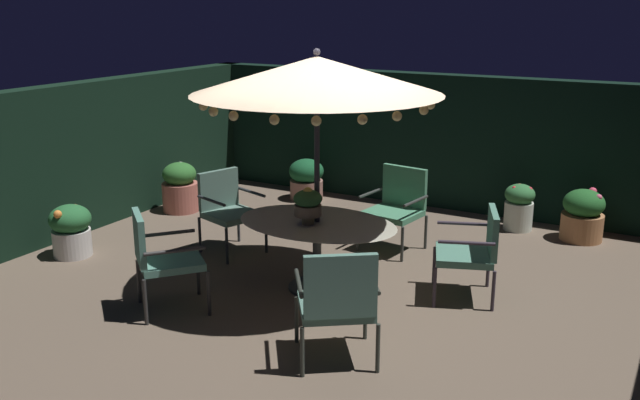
# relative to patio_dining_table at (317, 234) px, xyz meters

# --- Properties ---
(ground_plane) EXTENTS (8.01, 7.62, 0.02)m
(ground_plane) POSITION_rel_patio_dining_table_xyz_m (0.16, -0.04, -0.61)
(ground_plane) COLOR brown
(hedge_backdrop_rear) EXTENTS (8.01, 0.30, 1.93)m
(hedge_backdrop_rear) POSITION_rel_patio_dining_table_xyz_m (0.16, 3.62, 0.36)
(hedge_backdrop_rear) COLOR black
(hedge_backdrop_rear) RESTS_ON ground_plane
(hedge_backdrop_left) EXTENTS (0.30, 7.62, 1.93)m
(hedge_backdrop_left) POSITION_rel_patio_dining_table_xyz_m (-3.69, -0.04, 0.36)
(hedge_backdrop_left) COLOR black
(hedge_backdrop_left) RESTS_ON ground_plane
(patio_dining_table) EXTENTS (1.72, 1.20, 0.74)m
(patio_dining_table) POSITION_rel_patio_dining_table_xyz_m (0.00, 0.00, 0.00)
(patio_dining_table) COLOR #2D3132
(patio_dining_table) RESTS_ON ground_plane
(patio_umbrella) EXTENTS (2.49, 2.49, 2.48)m
(patio_umbrella) POSITION_rel_patio_dining_table_xyz_m (-0.00, -0.00, 1.62)
(patio_umbrella) COLOR #2C2933
(patio_umbrella) RESTS_ON ground_plane
(centerpiece_planter) EXTENTS (0.29, 0.29, 0.39)m
(centerpiece_planter) POSITION_rel_patio_dining_table_xyz_m (-0.04, -0.12, 0.36)
(centerpiece_planter) COLOR olive
(centerpiece_planter) RESTS_ON patio_dining_table
(patio_chair_north) EXTENTS (0.75, 0.76, 0.97)m
(patio_chair_north) POSITION_rel_patio_dining_table_xyz_m (-1.52, 0.51, -0.03)
(patio_chair_north) COLOR #2D3134
(patio_chair_north) RESTS_ON ground_plane
(patio_chair_northeast) EXTENTS (0.83, 0.84, 1.00)m
(patio_chair_northeast) POSITION_rel_patio_dining_table_xyz_m (-1.05, -1.21, -0.02)
(patio_chair_northeast) COLOR #2E2D2C
(patio_chair_northeast) RESTS_ON ground_plane
(patio_chair_east) EXTENTS (0.88, 0.88, 1.03)m
(patio_chair_east) POSITION_rel_patio_dining_table_xyz_m (0.93, -1.32, -0.02)
(patio_chair_east) COLOR #2D322C
(patio_chair_east) RESTS_ON ground_plane
(patio_chair_southeast) EXTENTS (0.78, 0.81, 0.93)m
(patio_chair_southeast) POSITION_rel_patio_dining_table_xyz_m (1.50, 0.56, -0.06)
(patio_chair_southeast) COLOR #312933
(patio_chair_southeast) RESTS_ON ground_plane
(patio_chair_south) EXTENTS (0.73, 0.68, 0.99)m
(patio_chair_south) POSITION_rel_patio_dining_table_xyz_m (0.23, 1.59, -0.03)
(patio_chair_south) COLOR #2E322F
(patio_chair_south) RESTS_ON ground_plane
(potted_plant_left_near) EXTENTS (0.50, 0.49, 0.63)m
(potted_plant_left_near) POSITION_rel_patio_dining_table_xyz_m (-3.03, -0.54, -0.27)
(potted_plant_left_near) COLOR silver
(potted_plant_left_near) RESTS_ON ground_plane
(potted_plant_right_far) EXTENTS (0.52, 0.52, 0.71)m
(potted_plant_right_far) POSITION_rel_patio_dining_table_xyz_m (-3.11, 1.54, -0.25)
(potted_plant_right_far) COLOR #A95C4F
(potted_plant_right_far) RESTS_ON ground_plane
(potted_plant_back_center) EXTENTS (0.52, 0.52, 0.66)m
(potted_plant_back_center) POSITION_rel_patio_dining_table_xyz_m (2.17, 2.99, -0.27)
(potted_plant_back_center) COLOR #A76E45
(potted_plant_back_center) RESTS_ON ground_plane
(potted_plant_left_far) EXTENTS (0.53, 0.53, 0.62)m
(potted_plant_left_far) POSITION_rel_patio_dining_table_xyz_m (-1.84, 2.96, -0.28)
(potted_plant_left_far) COLOR #8D6255
(potted_plant_left_far) RESTS_ON ground_plane
(potted_plant_back_left) EXTENTS (0.39, 0.39, 0.62)m
(potted_plant_back_left) POSITION_rel_patio_dining_table_xyz_m (1.36, 3.02, -0.27)
(potted_plant_back_left) COLOR beige
(potted_plant_back_left) RESTS_ON ground_plane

